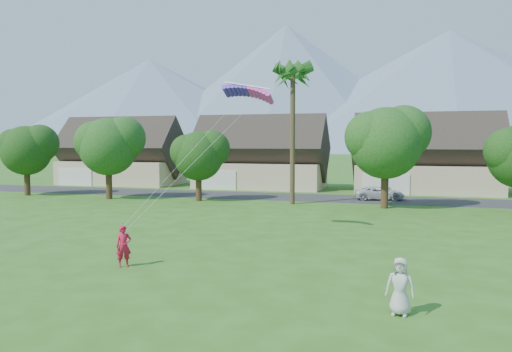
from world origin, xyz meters
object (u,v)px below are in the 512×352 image
at_px(kite_flyer, 124,246).
at_px(watcher, 400,286).
at_px(parked_car, 380,193).
at_px(parafoil_kite, 249,91).

bearing_deg(kite_flyer, watcher, -51.36).
distance_m(kite_flyer, watcher, 12.25).
distance_m(parked_car, parafoil_kite, 22.99).
relative_size(kite_flyer, watcher, 0.99).
xyz_separation_m(kite_flyer, watcher, (11.88, -2.99, 0.01)).
height_order(parked_car, parafoil_kite, parafoil_kite).
xyz_separation_m(watcher, parafoil_kite, (-8.77, 11.99, 7.65)).
relative_size(kite_flyer, parked_car, 0.40).
bearing_deg(watcher, kite_flyer, 172.89).
bearing_deg(watcher, parked_car, 100.45).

